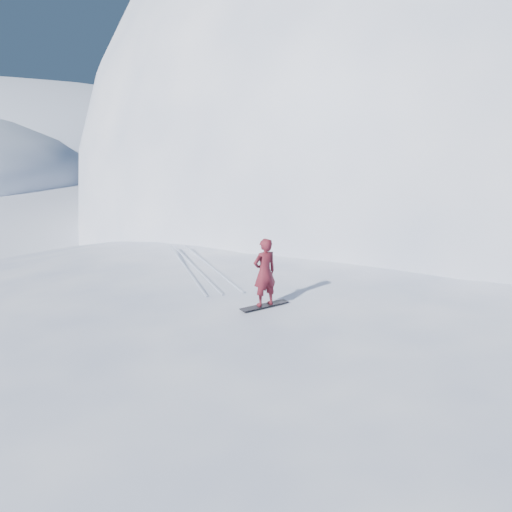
{
  "coord_description": "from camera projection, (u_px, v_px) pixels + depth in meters",
  "views": [
    {
      "loc": [
        -2.47,
        -10.16,
        6.93
      ],
      "look_at": [
        0.28,
        1.77,
        3.5
      ],
      "focal_mm": 32.0,
      "sensor_mm": 36.0,
      "label": 1
    }
  ],
  "objects": [
    {
      "name": "summit_peak",
      "position": [
        430.0,
        208.0,
        41.09
      ],
      "size": [
        60.0,
        56.0,
        56.0
      ],
      "primitive_type": "ellipsoid",
      "color": "white",
      "rests_on": "ground"
    },
    {
      "name": "ground",
      "position": [
        261.0,
        403.0,
        11.93
      ],
      "size": [
        400.0,
        400.0,
        0.0
      ],
      "primitive_type": "plane",
      "color": "white",
      "rests_on": "ground"
    },
    {
      "name": "wind_bumps",
      "position": [
        226.0,
        366.0,
        13.8
      ],
      "size": [
        16.0,
        14.4,
        1.0
      ],
      "color": "white",
      "rests_on": "ground"
    },
    {
      "name": "near_ridge",
      "position": [
        269.0,
        347.0,
        14.97
      ],
      "size": [
        36.0,
        28.0,
        4.8
      ],
      "primitive_type": "ellipsoid",
      "color": "white",
      "rests_on": "ground"
    },
    {
      "name": "snowboard",
      "position": [
        264.0,
        305.0,
        12.07
      ],
      "size": [
        1.4,
        0.67,
        0.02
      ],
      "primitive_type": "cube",
      "rotation": [
        0.0,
        0.0,
        0.31
      ],
      "color": "black",
      "rests_on": "near_ridge"
    },
    {
      "name": "snowboarder",
      "position": [
        265.0,
        272.0,
        11.82
      ],
      "size": [
        0.76,
        0.61,
        1.81
      ],
      "primitive_type": "imported",
      "rotation": [
        0.0,
        0.0,
        3.45
      ],
      "color": "maroon",
      "rests_on": "snowboard"
    },
    {
      "name": "board_tracks",
      "position": [
        197.0,
        266.0,
        15.55
      ],
      "size": [
        1.84,
        5.97,
        0.04
      ],
      "color": "silver",
      "rests_on": "ground"
    },
    {
      "name": "peak_shoulder",
      "position": [
        330.0,
        228.0,
        32.87
      ],
      "size": [
        28.0,
        24.0,
        18.0
      ],
      "primitive_type": "ellipsoid",
      "color": "white",
      "rests_on": "ground"
    }
  ]
}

